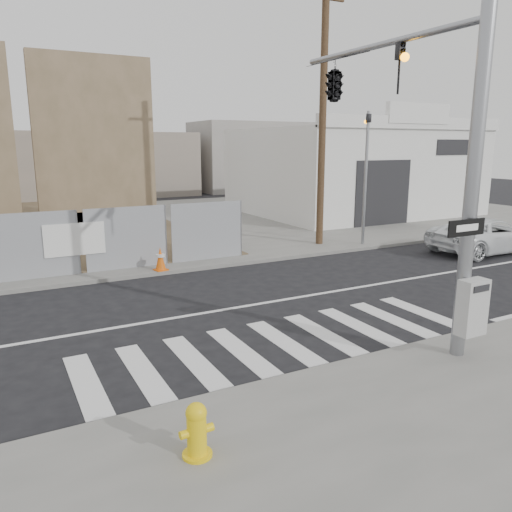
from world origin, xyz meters
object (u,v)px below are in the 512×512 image
auto_shop (352,171)px  suv (488,235)px  fire_hydrant (197,430)px  traffic_cone_d (160,259)px  signal_pole (373,111)px

auto_shop → suv: bearing=-102.0°
fire_hydrant → traffic_cone_d: (2.55, 9.71, -0.00)m
auto_shop → traffic_cone_d: (-14.55, -8.75, -2.05)m
fire_hydrant → traffic_cone_d: size_ratio=0.99×
auto_shop → fire_hydrant: auto_shop is taller
signal_pole → suv: signal_pole is taller
fire_hydrant → suv: (14.68, 7.05, 0.18)m
suv → traffic_cone_d: 12.41m
fire_hydrant → traffic_cone_d: traffic_cone_d is taller
suv → traffic_cone_d: (-12.12, 2.66, -0.18)m
signal_pole → traffic_cone_d: size_ratio=9.31×
traffic_cone_d → suv: bearing=-12.4°
traffic_cone_d → signal_pole: bearing=-64.1°
signal_pole → suv: (9.07, 3.61, -4.11)m
signal_pole → auto_shop: 19.04m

